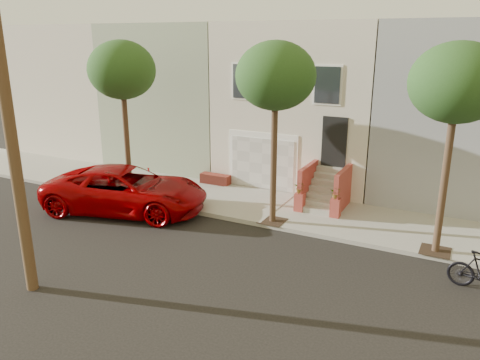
% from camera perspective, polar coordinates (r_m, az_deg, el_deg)
% --- Properties ---
extents(ground, '(90.00, 90.00, 0.00)m').
position_cam_1_polar(ground, '(14.43, -6.01, -9.99)').
color(ground, black).
rests_on(ground, ground).
extents(sidewalk, '(40.00, 3.70, 0.15)m').
position_cam_1_polar(sidewalk, '(18.73, 2.89, -3.20)').
color(sidewalk, gray).
rests_on(sidewalk, ground).
extents(house_row, '(33.10, 11.70, 7.00)m').
position_cam_1_polar(house_row, '(23.22, 9.03, 9.62)').
color(house_row, '#BCB5A0').
rests_on(house_row, sidewalk).
extents(tree_left, '(2.70, 2.57, 6.30)m').
position_cam_1_polar(tree_left, '(19.37, -14.15, 12.71)').
color(tree_left, '#2D2116').
rests_on(tree_left, sidewalk).
extents(tree_mid, '(2.70, 2.57, 6.30)m').
position_cam_1_polar(tree_mid, '(15.91, 4.33, 12.35)').
color(tree_mid, '#2D2116').
rests_on(tree_mid, sidewalk).
extents(tree_right, '(2.70, 2.57, 6.30)m').
position_cam_1_polar(tree_right, '(14.69, 24.87, 10.50)').
color(tree_right, '#2D2116').
rests_on(tree_right, sidewalk).
extents(pickup_truck, '(6.78, 4.39, 1.74)m').
position_cam_1_polar(pickup_truck, '(18.67, -13.67, -1.16)').
color(pickup_truck, '#900002').
rests_on(pickup_truck, ground).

